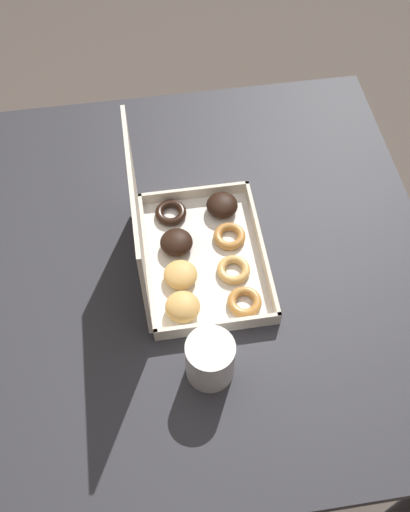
{
  "coord_description": "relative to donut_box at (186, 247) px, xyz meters",
  "views": [
    {
      "loc": [
        -0.68,
        0.12,
        1.81
      ],
      "look_at": [
        0.0,
        0.02,
        0.77
      ],
      "focal_mm": 42.0,
      "sensor_mm": 36.0,
      "label": 1
    }
  ],
  "objects": [
    {
      "name": "dining_table",
      "position": [
        -0.0,
        -0.06,
        -0.16
      ],
      "size": [
        1.03,
        0.93,
        0.75
      ],
      "color": "#2D2D33",
      "rests_on": "ground_plane"
    },
    {
      "name": "coffee_mug",
      "position": [
        -0.25,
        -0.01,
        -0.0
      ],
      "size": [
        0.09,
        0.09,
        0.1
      ],
      "color": "white",
      "rests_on": "dining_table"
    },
    {
      "name": "donut_box",
      "position": [
        0.0,
        0.0,
        0.0
      ],
      "size": [
        0.34,
        0.26,
        0.29
      ],
      "color": "silver",
      "rests_on": "dining_table"
    },
    {
      "name": "ground_plane",
      "position": [
        -0.0,
        -0.06,
        -0.81
      ],
      "size": [
        8.0,
        8.0,
        0.0
      ],
      "primitive_type": "plane",
      "color": "#564C44"
    }
  ]
}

